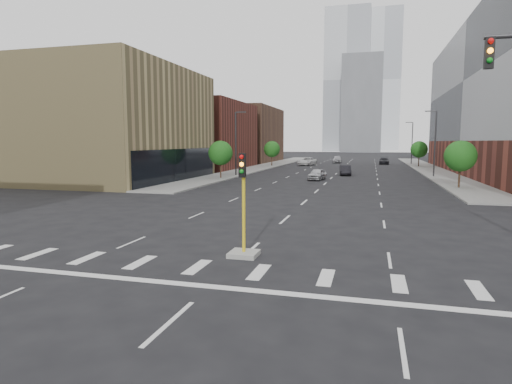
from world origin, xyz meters
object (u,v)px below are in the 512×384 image
at_px(car_far_left, 307,161).
at_px(car_deep_right, 384,161).
at_px(car_mid_right, 345,170).
at_px(car_near_left, 317,174).
at_px(median_traffic_signal, 244,234).
at_px(car_distant, 337,159).

bearing_deg(car_far_left, car_deep_right, 38.12).
distance_m(car_mid_right, car_deep_right, 33.72).
bearing_deg(car_far_left, car_near_left, -70.25).
xyz_separation_m(median_traffic_signal, car_near_left, (-1.50, 37.67, -0.25)).
xyz_separation_m(car_far_left, car_distant, (5.21, 12.19, 0.02)).
height_order(median_traffic_signal, car_deep_right, median_traffic_signal).
bearing_deg(car_deep_right, car_far_left, -149.45).
distance_m(median_traffic_signal, car_near_left, 37.70).
bearing_deg(car_distant, median_traffic_signal, -91.96).
relative_size(car_far_left, car_distant, 1.20).
distance_m(median_traffic_signal, car_mid_right, 46.63).
distance_m(car_far_left, car_distant, 13.26).
height_order(car_near_left, car_distant, car_distant).
bearing_deg(car_deep_right, median_traffic_signal, -93.95).
relative_size(car_near_left, car_deep_right, 0.84).
bearing_deg(car_near_left, car_mid_right, 79.40).
height_order(median_traffic_signal, car_far_left, median_traffic_signal).
xyz_separation_m(car_far_left, car_deep_right, (15.55, 8.58, -0.10)).
xyz_separation_m(median_traffic_signal, car_distant, (-2.50, 83.34, -0.12)).
distance_m(car_mid_right, car_distant, 36.95).
relative_size(median_traffic_signal, car_near_left, 1.03).
relative_size(car_deep_right, car_distant, 1.02).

